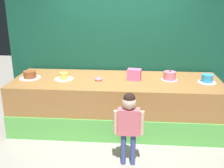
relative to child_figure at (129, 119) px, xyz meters
The scene contains 10 objects.
ground_plane 0.89m from the child_figure, 113.59° to the left, with size 12.00×12.00×0.00m, color gray.
stage_platform 1.17m from the child_figure, 101.88° to the left, with size 3.48×1.19×0.85m.
curtain_backdrop 2.01m from the child_figure, 97.42° to the left, with size 4.18×0.08×3.03m, color #144C38.
child_figure is the anchor object (origin of this frame).
pink_box 1.16m from the child_figure, 87.00° to the left, with size 0.22×0.14×0.19m, color pink.
donut 1.21m from the child_figure, 116.56° to the left, with size 0.13×0.13×0.04m, color pink.
cake_far_left 2.04m from the child_figure, 147.64° to the left, with size 0.36×0.36×0.13m.
cake_center_left 1.58m from the child_figure, 136.00° to the left, with size 0.32×0.32×0.15m.
cake_center_right 1.38m from the child_figure, 61.26° to the left, with size 0.28×0.28×0.17m.
cake_far_right 1.67m from the child_figure, 41.43° to the left, with size 0.29×0.29×0.13m.
Camera 1 is at (0.28, -3.74, 2.22)m, focal length 43.39 mm.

